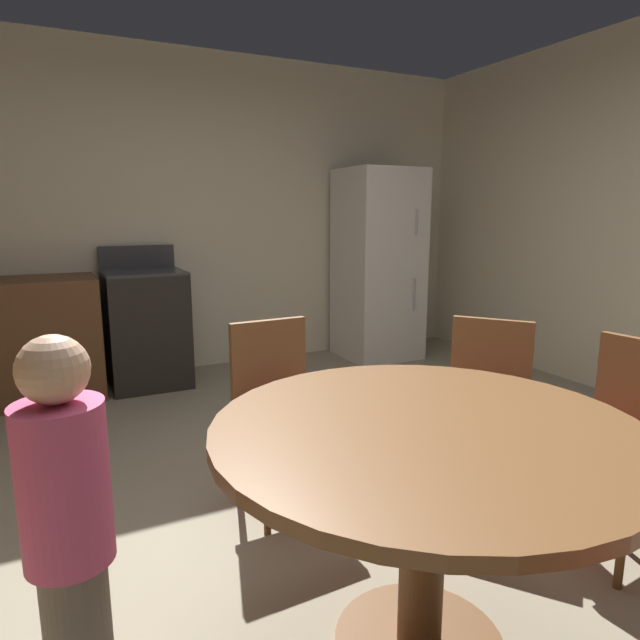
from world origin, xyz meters
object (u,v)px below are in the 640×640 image
oven_range (146,327)px  chair_northeast (485,399)px  chair_east (623,432)px  dining_table (425,471)px  person_child (69,532)px  chair_north (279,401)px  refrigerator (378,265)px

oven_range → chair_northeast: (1.13, -2.59, 0.03)m
chair_east → dining_table: bearing=-0.0°
dining_table → person_child: person_child is taller
chair_north → chair_northeast: (0.88, -0.41, 0.00)m
dining_table → chair_northeast: (0.84, 0.65, -0.11)m
refrigerator → chair_east: size_ratio=2.02×
refrigerator → person_child: (-2.82, -3.00, -0.30)m
dining_table → chair_north: size_ratio=1.48×
refrigerator → chair_north: 2.87m
dining_table → chair_north: bearing=92.3°
person_child → chair_north: bearing=53.8°
oven_range → refrigerator: bearing=-1.4°
oven_range → chair_northeast: size_ratio=1.26×
refrigerator → dining_table: 3.69m
refrigerator → person_child: 4.13m
dining_table → chair_northeast: size_ratio=1.48×
oven_range → chair_east: 3.42m
chair_east → oven_range: bearing=-72.0°
person_child → chair_northeast: bearing=24.9°
oven_range → chair_north: (0.25, -2.18, 0.03)m
chair_north → chair_northeast: bearing=62.6°
chair_northeast → person_child: bearing=-23.2°
chair_north → person_child: (-0.93, -0.88, 0.08)m
refrigerator → dining_table: size_ratio=1.37×
oven_range → person_child: (-0.69, -3.06, 0.11)m
dining_table → oven_range: bearing=95.1°
refrigerator → person_child: bearing=-133.2°
dining_table → person_child: bearing=169.4°
chair_north → dining_table: bearing=0.0°
chair_east → refrigerator: bearing=-109.4°
refrigerator → chair_north: (-1.89, -2.13, -0.38)m
chair_northeast → person_child: (-1.82, -0.46, 0.08)m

